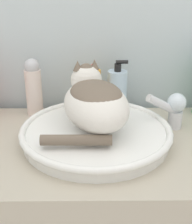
{
  "coord_description": "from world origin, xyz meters",
  "views": [
    {
      "loc": [
        -0.01,
        -0.53,
        1.33
      ],
      "look_at": [
        -0.01,
        0.25,
        0.98
      ],
      "focal_mm": 50.0,
      "sensor_mm": 36.0,
      "label": 1
    }
  ],
  "objects_px": {
    "cat": "(94,100)",
    "spray_bottle_trigger": "(92,91)",
    "faucet": "(174,108)",
    "soap_pump_bottle": "(117,92)",
    "lotion_bottle_white": "(34,87)"
  },
  "relations": [
    {
      "from": "spray_bottle_trigger",
      "to": "faucet",
      "type": "bearing_deg",
      "value": -24.0
    },
    {
      "from": "spray_bottle_trigger",
      "to": "lotion_bottle_white",
      "type": "distance_m",
      "value": 0.2
    },
    {
      "from": "cat",
      "to": "faucet",
      "type": "bearing_deg",
      "value": -89.91
    },
    {
      "from": "soap_pump_bottle",
      "to": "cat",
      "type": "bearing_deg",
      "value": -113.22
    },
    {
      "from": "cat",
      "to": "faucet",
      "type": "xyz_separation_m",
      "value": [
        0.24,
        0.07,
        -0.05
      ]
    },
    {
      "from": "soap_pump_bottle",
      "to": "lotion_bottle_white",
      "type": "relative_size",
      "value": 0.97
    },
    {
      "from": "faucet",
      "to": "lotion_bottle_white",
      "type": "bearing_deg",
      "value": -32.46
    },
    {
      "from": "cat",
      "to": "spray_bottle_trigger",
      "type": "relative_size",
      "value": 1.65
    },
    {
      "from": "soap_pump_bottle",
      "to": "lotion_bottle_white",
      "type": "xyz_separation_m",
      "value": [
        -0.28,
        0.0,
        0.02
      ]
    },
    {
      "from": "spray_bottle_trigger",
      "to": "soap_pump_bottle",
      "type": "height_order",
      "value": "soap_pump_bottle"
    },
    {
      "from": "spray_bottle_trigger",
      "to": "soap_pump_bottle",
      "type": "xyz_separation_m",
      "value": [
        0.08,
        0.0,
        -0.0
      ]
    },
    {
      "from": "cat",
      "to": "soap_pump_bottle",
      "type": "distance_m",
      "value": 0.2
    },
    {
      "from": "cat",
      "to": "soap_pump_bottle",
      "type": "bearing_deg",
      "value": -39.07
    },
    {
      "from": "cat",
      "to": "spray_bottle_trigger",
      "type": "distance_m",
      "value": 0.19
    },
    {
      "from": "cat",
      "to": "soap_pump_bottle",
      "type": "relative_size",
      "value": 1.55
    }
  ]
}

